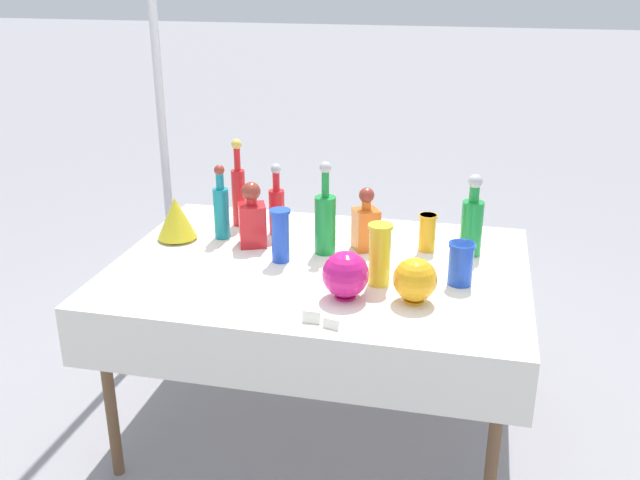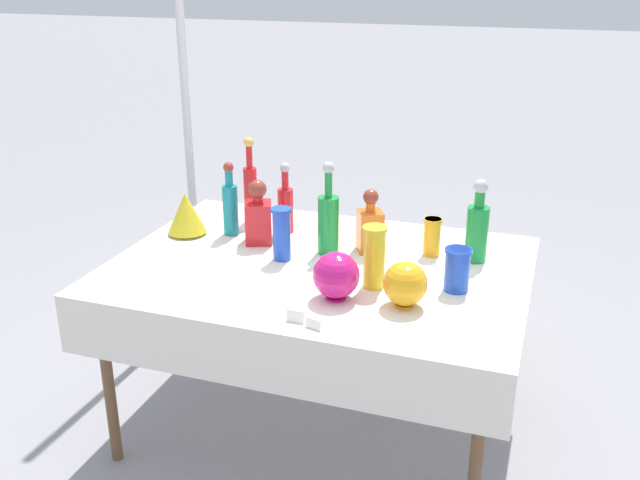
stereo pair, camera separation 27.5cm
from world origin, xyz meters
TOP-DOWN VIEW (x-y plane):
  - ground_plane at (0.00, 0.00)m, footprint 40.00×40.00m
  - display_table at (0.00, -0.03)m, footprint 1.60×1.15m
  - tall_bottle_0 at (-0.26, 0.29)m, footprint 0.07×0.07m
  - tall_bottle_1 at (0.57, 0.23)m, footprint 0.09×0.09m
  - tall_bottle_2 at (-0.45, 0.35)m, footprint 0.06×0.06m
  - tall_bottle_3 at (-0.01, 0.12)m, footprint 0.09×0.09m
  - tall_bottle_4 at (-0.47, 0.18)m, footprint 0.07×0.07m
  - square_decanter_0 at (0.15, 0.19)m, footprint 0.13×0.13m
  - square_decanter_1 at (-0.32, 0.13)m, footprint 0.14×0.14m
  - slender_vase_0 at (0.25, -0.13)m, footprint 0.09×0.09m
  - slender_vase_1 at (0.39, 0.23)m, footprint 0.08×0.08m
  - slender_vase_2 at (-0.16, -0.01)m, footprint 0.08×0.08m
  - slender_vase_3 at (0.54, -0.07)m, footprint 0.10×0.10m
  - fluted_vase_0 at (-0.65, 0.12)m, footprint 0.17×0.17m
  - round_bowl_0 at (0.15, -0.27)m, footprint 0.17×0.17m
  - round_bowl_1 at (0.39, -0.25)m, footprint 0.15×0.15m
  - price_tag_left at (0.15, -0.51)m, footprint 0.06×0.03m
  - price_tag_center at (0.08, -0.48)m, footprint 0.06×0.02m
  - cardboard_box_behind_left at (0.34, 0.95)m, footprint 0.42×0.46m
  - canopy_pole at (-1.01, 0.81)m, footprint 0.18×0.18m

SIDE VIEW (x-z plane):
  - ground_plane at x=0.00m, z-range 0.00..0.00m
  - cardboard_box_behind_left at x=0.34m, z-range -0.04..0.41m
  - display_table at x=0.00m, z-range 0.33..1.09m
  - price_tag_left at x=0.15m, z-range 0.76..0.79m
  - price_tag_center at x=0.08m, z-range 0.76..0.80m
  - slender_vase_1 at x=0.39m, z-range 0.77..0.92m
  - round_bowl_1 at x=0.39m, z-range 0.76..0.92m
  - slender_vase_3 at x=0.54m, z-range 0.77..0.93m
  - round_bowl_0 at x=0.15m, z-range 0.76..0.94m
  - fluted_vase_0 at x=-0.65m, z-range 0.76..0.95m
  - square_decanter_0 at x=0.15m, z-range 0.74..1.00m
  - slender_vase_2 at x=-0.16m, z-range 0.77..0.98m
  - square_decanter_1 at x=-0.32m, z-range 0.74..1.01m
  - tall_bottle_0 at x=-0.26m, z-range 0.73..1.04m
  - slender_vase_0 at x=0.25m, z-range 0.77..1.00m
  - tall_bottle_4 at x=-0.47m, z-range 0.73..1.05m
  - tall_bottle_1 at x=0.57m, z-range 0.73..1.06m
  - tall_bottle_3 at x=-0.01m, z-range 0.71..1.09m
  - tall_bottle_2 at x=-0.45m, z-range 0.72..1.12m
  - canopy_pole at x=-1.01m, z-range -0.27..2.48m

